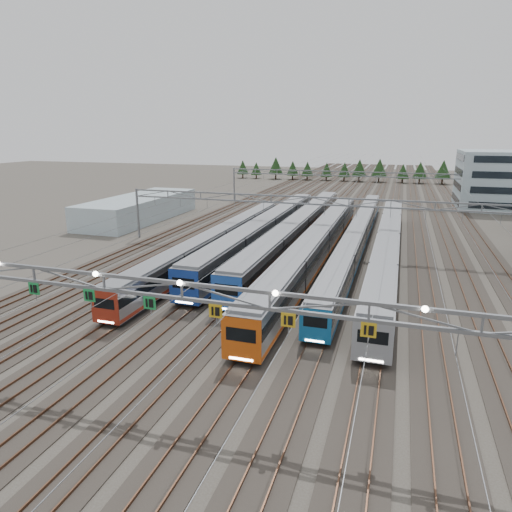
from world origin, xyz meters
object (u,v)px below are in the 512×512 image
(gantry_near, at_px, (181,295))
(gantry_mid, at_px, (309,207))
(train_e, at_px, (357,236))
(train_a, at_px, (217,242))
(train_d, at_px, (318,243))
(west_shed, at_px, (139,208))
(train_c, at_px, (299,229))
(gantry_far, at_px, (346,178))
(train_f, at_px, (388,245))
(depot_bldg_north, at_px, (511,180))
(train_b, at_px, (266,230))

(gantry_near, relative_size, gantry_mid, 1.00)
(train_e, relative_size, gantry_near, 1.22)
(train_e, bearing_deg, train_a, -149.84)
(train_a, distance_m, train_d, 13.77)
(train_a, relative_size, west_shed, 1.71)
(train_c, relative_size, gantry_near, 1.10)
(train_d, bearing_deg, train_a, -168.67)
(train_a, relative_size, gantry_far, 0.91)
(train_e, relative_size, train_f, 1.13)
(train_f, xyz_separation_m, gantry_mid, (-11.25, 2.57, 4.21))
(train_f, height_order, gantry_near, gantry_near)
(train_c, bearing_deg, depot_bldg_north, 51.06)
(train_b, height_order, west_shed, west_shed)
(train_f, distance_m, west_shed, 50.46)
(west_shed, bearing_deg, train_b, -23.31)
(west_shed, bearing_deg, depot_bldg_north, 27.11)
(gantry_mid, relative_size, depot_bldg_north, 2.56)
(train_e, relative_size, west_shed, 2.28)
(gantry_mid, height_order, west_shed, gantry_mid)
(gantry_near, distance_m, gantry_mid, 40.12)
(train_e, height_order, west_shed, west_shed)
(gantry_far, bearing_deg, train_f, -76.69)
(gantry_far, height_order, west_shed, gantry_far)
(west_shed, bearing_deg, train_d, -25.50)
(train_f, distance_m, gantry_far, 49.06)
(gantry_far, bearing_deg, train_b, -98.76)
(train_b, bearing_deg, gantry_near, -80.79)
(train_e, xyz_separation_m, train_f, (4.50, -5.88, 0.23))
(train_a, relative_size, gantry_near, 0.91)
(train_b, height_order, train_d, train_b)
(gantry_near, bearing_deg, gantry_mid, 89.93)
(train_d, bearing_deg, train_f, 11.78)
(gantry_far, bearing_deg, gantry_near, -90.03)
(train_e, bearing_deg, train_c, 175.65)
(gantry_near, bearing_deg, train_a, 108.77)
(gantry_near, xyz_separation_m, west_shed, (-36.37, 54.11, -4.85))
(train_b, xyz_separation_m, train_e, (13.50, 2.10, -0.36))
(train_d, distance_m, gantry_mid, 6.47)
(gantry_near, relative_size, gantry_far, 1.00)
(train_a, xyz_separation_m, gantry_near, (11.20, -32.97, 5.05))
(train_f, bearing_deg, train_e, 127.44)
(train_f, distance_m, depot_bldg_north, 58.89)
(train_c, distance_m, train_e, 9.03)
(train_b, relative_size, west_shed, 1.86)
(train_e, bearing_deg, train_b, -171.17)
(train_d, xyz_separation_m, gantry_far, (-2.25, 49.45, 4.13))
(gantry_near, bearing_deg, train_f, 73.26)
(train_f, bearing_deg, gantry_mid, 167.14)
(gantry_far, bearing_deg, train_a, -102.17)
(train_c, distance_m, depot_bldg_north, 60.41)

